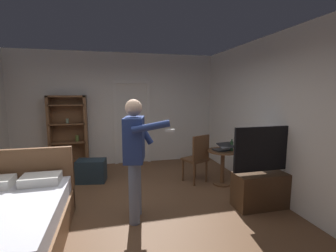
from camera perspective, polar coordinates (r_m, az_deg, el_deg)
The scene contains 13 objects.
ground_plane at distance 3.85m, azimuth -9.48°, elevation -20.46°, with size 6.14×6.14×0.00m, color brown.
wall_back at distance 6.25m, azimuth -11.84°, elevation 3.95°, with size 5.23×0.12×2.81m, color silver.
wall_right at distance 4.40m, azimuth 25.43°, elevation 1.72°, with size 0.12×5.82×2.81m, color silver.
doorway_frame at distance 6.21m, azimuth -8.55°, elevation 2.30°, with size 0.93×0.08×2.13m.
bed at distance 3.55m, azimuth -34.97°, elevation -18.91°, with size 1.36×1.90×1.02m.
bookshelf at distance 6.14m, azimuth -22.63°, elevation -0.90°, with size 0.86×0.32×1.76m.
tv_flatscreen at distance 4.25m, azimuth 22.49°, elevation -12.36°, with size 1.21×0.40×1.31m.
side_table at distance 4.91m, azimuth 12.90°, elevation -8.26°, with size 0.60×0.60×0.70m.
laptop at distance 4.80m, azimuth 13.01°, elevation -5.15°, with size 0.38×0.39×0.17m.
bottle_on_table at distance 4.83m, azimuth 14.94°, elevation -4.59°, with size 0.06×0.06×0.23m.
wooden_chair at distance 4.89m, azimuth 7.03°, elevation -7.26°, with size 0.55×0.55×0.99m.
person_blue_shirt at distance 3.41m, azimuth -7.83°, elevation -5.83°, with size 0.66×0.72×1.74m.
suitcase_dark at distance 5.24m, azimuth -17.80°, elevation -10.13°, with size 0.57×0.36×0.46m, color #1E2D38.
Camera 1 is at (-0.23, -3.38, 1.83)m, focal length 25.55 mm.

